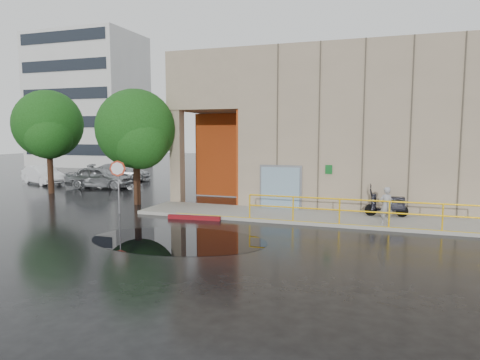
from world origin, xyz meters
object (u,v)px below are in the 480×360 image
(car_b, at_px, (43,175))
(tree_far, at_px, (48,127))
(tree_near, at_px, (137,132))
(stop_sign, at_px, (118,175))
(car_a, at_px, (99,177))
(person, at_px, (386,206))
(scooter, at_px, (387,198))
(red_curb, at_px, (194,218))
(car_c, at_px, (120,172))

(car_b, height_order, tree_far, tree_far)
(tree_near, bearing_deg, stop_sign, -79.35)
(car_a, xyz_separation_m, car_b, (-5.47, 0.64, -0.07))
(tree_near, bearing_deg, person, -7.65)
(scooter, xyz_separation_m, car_a, (-18.82, 5.14, -0.20))
(red_curb, bearing_deg, scooter, 18.39)
(car_c, xyz_separation_m, tree_near, (7.62, -9.55, 3.17))
(person, relative_size, car_b, 0.36)
(scooter, distance_m, car_a, 19.51)
(red_curb, xyz_separation_m, tree_far, (-11.94, 4.57, 4.08))
(scooter, relative_size, car_c, 0.39)
(scooter, relative_size, red_curb, 0.77)
(person, xyz_separation_m, car_a, (-18.76, 6.86, -0.14))
(tree_near, bearing_deg, car_a, 140.67)
(stop_sign, distance_m, tree_far, 9.39)
(red_curb, height_order, tree_far, tree_far)
(tree_near, bearing_deg, tree_far, 165.48)
(car_a, height_order, tree_far, tree_far)
(stop_sign, distance_m, car_a, 10.28)
(car_a, bearing_deg, person, -121.68)
(tree_far, bearing_deg, scooter, -5.41)
(stop_sign, distance_m, car_b, 14.84)
(red_curb, bearing_deg, car_c, 134.71)
(stop_sign, xyz_separation_m, tree_near, (-0.46, 2.44, 2.01))
(tree_far, bearing_deg, car_a, 70.25)
(car_c, bearing_deg, person, -143.79)
(car_a, distance_m, tree_near, 8.76)
(car_b, height_order, tree_near, tree_near)
(red_curb, height_order, car_c, car_c)
(car_b, bearing_deg, scooter, -80.98)
(car_a, bearing_deg, car_c, 4.79)
(stop_sign, height_order, tree_far, tree_far)
(car_b, distance_m, tree_far, 6.76)
(car_a, bearing_deg, stop_sign, -149.91)
(tree_near, relative_size, tree_far, 0.94)
(car_c, bearing_deg, red_curb, -159.83)
(stop_sign, xyz_separation_m, red_curb, (3.97, -0.18, -1.75))
(tree_far, bearing_deg, tree_near, -14.52)
(car_a, height_order, car_c, car_a)
(person, xyz_separation_m, tree_near, (-12.42, 1.67, 2.95))
(person, distance_m, red_curb, 8.09)
(scooter, distance_m, car_c, 22.24)
(red_curb, distance_m, car_b, 18.32)
(car_b, bearing_deg, tree_far, -109.72)
(car_c, bearing_deg, stop_sign, -170.58)
(scooter, bearing_deg, stop_sign, -173.58)
(car_b, xyz_separation_m, tree_far, (4.30, -3.89, 3.47))
(tree_near, bearing_deg, car_c, 128.58)
(car_b, distance_m, car_c, 5.60)
(car_c, bearing_deg, tree_far, 156.32)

